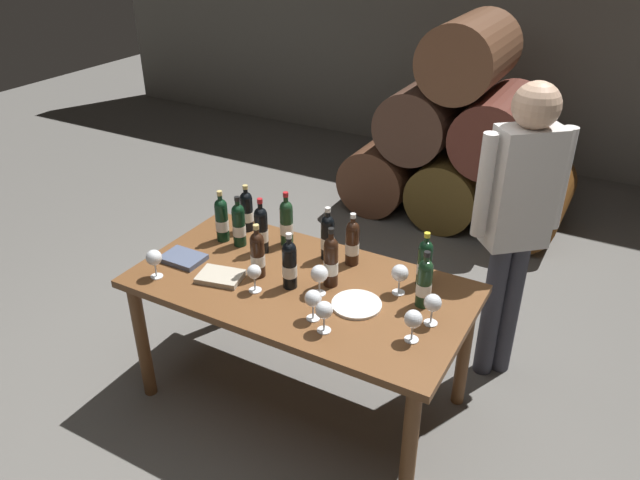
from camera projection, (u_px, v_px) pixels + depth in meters
The scene contains 28 objects.
ground_plane at pixel (303, 396), 3.44m from camera, with size 14.00×14.00×0.00m, color #66635E.
cellar_back_wall at pixel (519, 22), 5.96m from camera, with size 10.00×0.24×2.80m, color slate.
barrel_stack at pixel (460, 143), 5.10m from camera, with size 1.86×0.90×1.69m.
dining_table at pixel (301, 298), 3.11m from camera, with size 1.70×0.90×0.76m.
wine_bottle_0 at pixel (424, 282), 2.84m from camera, with size 0.07×0.07×0.29m.
wine_bottle_1 at pixel (258, 254), 3.07m from camera, with size 0.07×0.07×0.29m.
wine_bottle_2 at pixel (290, 264), 2.98m from camera, with size 0.07×0.07×0.30m.
wine_bottle_3 at pixel (286, 222), 3.35m from camera, with size 0.07×0.07×0.32m.
wine_bottle_4 at pixel (239, 224), 3.35m from camera, with size 0.07×0.07×0.29m.
wine_bottle_5 at pixel (261, 229), 3.28m from camera, with size 0.07×0.07×0.32m.
wine_bottle_6 at pixel (247, 211), 3.51m from camera, with size 0.07×0.07×0.28m.
wine_bottle_7 at pixel (327, 237), 3.22m from camera, with size 0.07×0.07×0.30m.
wine_bottle_8 at pixel (222, 219), 3.39m from camera, with size 0.07×0.07×0.30m.
wine_bottle_9 at pixel (425, 262), 3.00m from camera, with size 0.07×0.07×0.29m.
wine_bottle_10 at pixel (331, 261), 2.99m from camera, with size 0.07×0.07×0.32m.
wine_bottle_11 at pixel (352, 242), 3.17m from camera, with size 0.07×0.07×0.29m.
wine_glass_0 at pixel (254, 273), 2.96m from camera, with size 0.07×0.07×0.15m.
wine_glass_1 at pixel (313, 299), 2.75m from camera, with size 0.08×0.08×0.15m.
wine_glass_2 at pixel (433, 303), 2.72m from camera, with size 0.08×0.08×0.15m.
wine_glass_3 at pixel (324, 311), 2.67m from camera, with size 0.08×0.08×0.15m.
wine_glass_4 at pixel (319, 274), 2.93m from camera, with size 0.09×0.09×0.16m.
wine_glass_5 at pixel (413, 320), 2.62m from camera, with size 0.08×0.08×0.15m.
wine_glass_6 at pixel (400, 274), 2.94m from camera, with size 0.08×0.08×0.16m.
wine_glass_7 at pixel (154, 258), 3.06m from camera, with size 0.08×0.08×0.16m.
tasting_notebook at pixel (220, 277), 3.09m from camera, with size 0.22×0.16×0.03m, color #B2A893.
leather_ledger at pixel (183, 258), 3.25m from camera, with size 0.22×0.16×0.03m, color #4C5670.
serving_plate at pixel (357, 304), 2.89m from camera, with size 0.24×0.24×0.01m, color white.
sommelier_presenting at pixel (518, 211), 3.14m from camera, with size 0.39×0.35×1.72m.
Camera 1 is at (1.34, -2.20, 2.44)m, focal length 34.29 mm.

